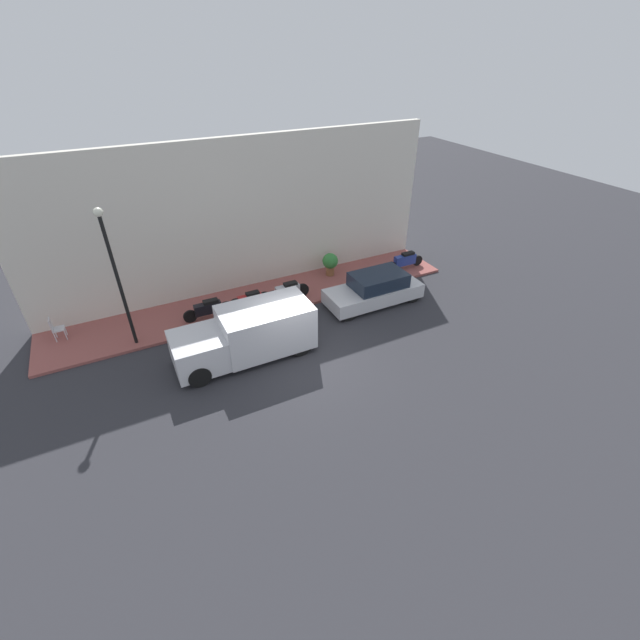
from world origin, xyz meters
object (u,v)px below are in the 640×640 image
object	(u,v)px
motorcycle_blue	(405,260)
streetlamp	(114,267)
parked_car	(375,289)
motorcycle_red	(250,300)
potted_plant	(330,262)
motorcycle_black	(208,309)
delivery_van	(246,334)
scooter_silver	(288,291)
cafe_chair	(55,328)

from	to	relation	value
motorcycle_blue	streetlamp	world-z (taller)	streetlamp
parked_car	streetlamp	bearing A→B (deg)	81.58
motorcycle_red	streetlamp	xyz separation A→B (m)	(-0.27, 4.55, 2.67)
motorcycle_blue	potted_plant	xyz separation A→B (m)	(1.07, 3.52, 0.20)
parked_car	streetlamp	world-z (taller)	streetlamp
motorcycle_black	potted_plant	size ratio (longest dim) A/B	1.84
motorcycle_black	motorcycle_blue	bearing A→B (deg)	-89.90
parked_car	delivery_van	distance (m)	6.10
delivery_van	scooter_silver	world-z (taller)	delivery_van
delivery_van	streetlamp	xyz separation A→B (m)	(2.47, 3.49, 2.28)
motorcycle_blue	cafe_chair	distance (m)	15.00
scooter_silver	motorcycle_blue	bearing A→B (deg)	-88.29
motorcycle_red	streetlamp	bearing A→B (deg)	93.36
motorcycle_blue	streetlamp	size ratio (longest dim) A/B	0.41
parked_car	motorcycle_black	world-z (taller)	parked_car
motorcycle_red	potted_plant	world-z (taller)	potted_plant
potted_plant	scooter_silver	bearing A→B (deg)	114.92
streetlamp	potted_plant	size ratio (longest dim) A/B	4.74
delivery_van	potted_plant	world-z (taller)	delivery_van
scooter_silver	cafe_chair	distance (m)	8.84
motorcycle_blue	motorcycle_red	size ratio (longest dim) A/B	1.12
motorcycle_black	motorcycle_red	distance (m)	1.71
motorcycle_blue	motorcycle_black	world-z (taller)	motorcycle_blue
scooter_silver	streetlamp	bearing A→B (deg)	92.55
motorcycle_blue	cafe_chair	bearing A→B (deg)	85.99
motorcycle_black	motorcycle_red	xyz separation A→B (m)	(-0.18, -1.70, 0.02)
motorcycle_black	scooter_silver	bearing A→B (deg)	-92.87
delivery_van	motorcycle_red	xyz separation A→B (m)	(2.74, -1.06, -0.39)
motorcycle_blue	motorcycle_black	size ratio (longest dim) A/B	1.05
scooter_silver	motorcycle_red	distance (m)	1.67
motorcycle_black	streetlamp	world-z (taller)	streetlamp
motorcycle_red	cafe_chair	xyz separation A→B (m)	(1.25, 7.08, 0.08)
delivery_van	motorcycle_blue	world-z (taller)	delivery_van
potted_plant	motorcycle_red	bearing A→B (deg)	106.13
scooter_silver	motorcycle_black	world-z (taller)	scooter_silver
scooter_silver	motorcycle_blue	distance (m)	6.21
delivery_van	potted_plant	xyz separation A→B (m)	(4.00, -5.43, -0.19)
parked_car	motorcycle_black	distance (m)	6.89
cafe_chair	scooter_silver	bearing A→B (deg)	-98.03
parked_car	motorcycle_red	world-z (taller)	parked_car
streetlamp	motorcycle_red	bearing A→B (deg)	-86.64
streetlamp	potted_plant	xyz separation A→B (m)	(1.53, -8.91, -2.47)
parked_car	scooter_silver	size ratio (longest dim) A/B	2.11
scooter_silver	delivery_van	bearing A→B (deg)	135.14
motorcycle_black	delivery_van	bearing A→B (deg)	-167.76
motorcycle_blue	motorcycle_black	bearing A→B (deg)	90.10
streetlamp	potted_plant	distance (m)	9.37
scooter_silver	motorcycle_black	xyz separation A→B (m)	(0.17, 3.37, -0.03)
scooter_silver	parked_car	bearing A→B (deg)	-117.24
delivery_van	streetlamp	distance (m)	4.84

